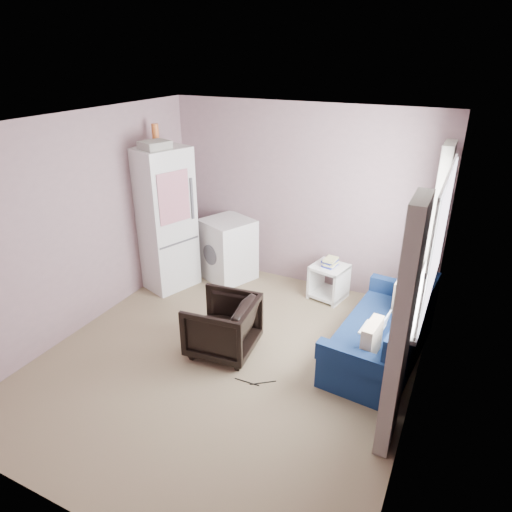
{
  "coord_description": "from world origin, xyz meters",
  "views": [
    {
      "loc": [
        2.07,
        -3.54,
        3.1
      ],
      "look_at": [
        0.05,
        0.6,
        1.0
      ],
      "focal_mm": 32.0,
      "sensor_mm": 36.0,
      "label": 1
    }
  ],
  "objects_px": {
    "fridge": "(163,218)",
    "sofa": "(386,336)",
    "side_table": "(329,279)",
    "washing_machine": "(228,248)",
    "armchair": "(222,323)"
  },
  "relations": [
    {
      "from": "sofa",
      "to": "side_table",
      "type": "bearing_deg",
      "value": 138.61
    },
    {
      "from": "washing_machine",
      "to": "sofa",
      "type": "distance_m",
      "value": 2.66
    },
    {
      "from": "armchair",
      "to": "sofa",
      "type": "distance_m",
      "value": 1.77
    },
    {
      "from": "washing_machine",
      "to": "side_table",
      "type": "xyz_separation_m",
      "value": [
        1.51,
        0.06,
        -0.19
      ]
    },
    {
      "from": "armchair",
      "to": "sofa",
      "type": "height_order",
      "value": "sofa"
    },
    {
      "from": "fridge",
      "to": "side_table",
      "type": "xyz_separation_m",
      "value": [
        2.21,
        0.6,
        -0.72
      ]
    },
    {
      "from": "washing_machine",
      "to": "side_table",
      "type": "bearing_deg",
      "value": 25.81
    },
    {
      "from": "side_table",
      "to": "sofa",
      "type": "bearing_deg",
      "value": -46.79
    },
    {
      "from": "sofa",
      "to": "armchair",
      "type": "bearing_deg",
      "value": -152.99
    },
    {
      "from": "fridge",
      "to": "side_table",
      "type": "height_order",
      "value": "fridge"
    },
    {
      "from": "side_table",
      "to": "fridge",
      "type": "bearing_deg",
      "value": -164.87
    },
    {
      "from": "fridge",
      "to": "sofa",
      "type": "bearing_deg",
      "value": 11.29
    },
    {
      "from": "side_table",
      "to": "sofa",
      "type": "distance_m",
      "value": 1.4
    },
    {
      "from": "fridge",
      "to": "side_table",
      "type": "relative_size",
      "value": 3.79
    },
    {
      "from": "side_table",
      "to": "sofa",
      "type": "height_order",
      "value": "sofa"
    }
  ]
}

